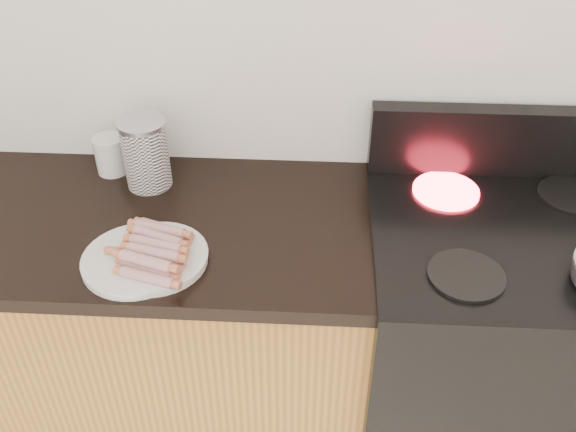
# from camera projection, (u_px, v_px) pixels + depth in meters

# --- Properties ---
(wall_back) EXTENTS (4.00, 0.04, 2.60)m
(wall_back) POSITION_uv_depth(u_px,v_px,m) (224.00, 29.00, 1.67)
(wall_back) COLOR silver
(wall_back) RESTS_ON ground
(cabinet_base) EXTENTS (2.20, 0.59, 0.86)m
(cabinet_base) POSITION_uv_depth(u_px,v_px,m) (4.00, 333.00, 1.99)
(cabinet_base) COLOR #AA7330
(cabinet_base) RESTS_ON floor
(stove) EXTENTS (0.76, 0.65, 0.91)m
(stove) POSITION_uv_depth(u_px,v_px,m) (488.00, 353.00, 1.89)
(stove) COLOR black
(stove) RESTS_ON floor
(stove_panel) EXTENTS (0.76, 0.06, 0.20)m
(stove_panel) POSITION_uv_depth(u_px,v_px,m) (507.00, 141.00, 1.78)
(stove_panel) COLOR black
(stove_panel) RESTS_ON stove
(burner_near_left) EXTENTS (0.18, 0.18, 0.01)m
(burner_near_left) POSITION_uv_depth(u_px,v_px,m) (466.00, 275.00, 1.49)
(burner_near_left) COLOR black
(burner_near_left) RESTS_ON stove
(burner_far_left) EXTENTS (0.18, 0.18, 0.01)m
(burner_far_left) POSITION_uv_depth(u_px,v_px,m) (446.00, 191.00, 1.76)
(burner_far_left) COLOR #FF1E2D
(burner_far_left) RESTS_ON stove
(burner_far_right) EXTENTS (0.18, 0.18, 0.01)m
(burner_far_right) POSITION_uv_depth(u_px,v_px,m) (572.00, 195.00, 1.74)
(burner_far_right) COLOR black
(burner_far_right) RESTS_ON stove
(main_plate) EXTENTS (0.27, 0.27, 0.02)m
(main_plate) POSITION_uv_depth(u_px,v_px,m) (156.00, 259.00, 1.54)
(main_plate) COLOR white
(main_plate) RESTS_ON counter_slab
(side_plate) EXTENTS (0.28, 0.28, 0.02)m
(side_plate) POSITION_uv_depth(u_px,v_px,m) (137.00, 260.00, 1.54)
(side_plate) COLOR white
(side_plate) RESTS_ON counter_slab
(hotdog_pile) EXTENTS (0.13, 0.24, 0.05)m
(hotdog_pile) POSITION_uv_depth(u_px,v_px,m) (154.00, 249.00, 1.53)
(hotdog_pile) COLOR maroon
(hotdog_pile) RESTS_ON main_plate
(plain_sausages) EXTENTS (0.14, 0.04, 0.02)m
(plain_sausages) POSITION_uv_depth(u_px,v_px,m) (136.00, 253.00, 1.53)
(plain_sausages) COLOR #DA8958
(plain_sausages) RESTS_ON side_plate
(canister) EXTENTS (0.13, 0.13, 0.20)m
(canister) POSITION_uv_depth(u_px,v_px,m) (146.00, 153.00, 1.75)
(canister) COLOR white
(canister) RESTS_ON counter_slab
(mug) EXTENTS (0.11, 0.11, 0.11)m
(mug) POSITION_uv_depth(u_px,v_px,m) (111.00, 155.00, 1.83)
(mug) COLOR white
(mug) RESTS_ON counter_slab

